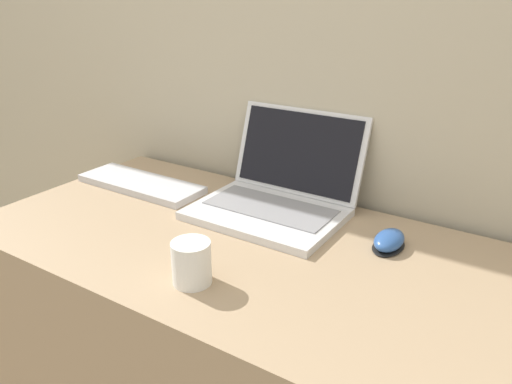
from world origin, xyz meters
TOP-DOWN VIEW (x-y plane):
  - wall_back at (0.00, 0.69)m, footprint 7.00×0.04m
  - desk at (0.00, 0.32)m, footprint 1.28×0.65m
  - laptop at (-0.02, 0.52)m, footprint 0.37×0.34m
  - drink_cup at (0.02, 0.13)m, footprint 0.08×0.08m
  - computer_mouse at (0.30, 0.48)m, footprint 0.07×0.11m
  - external_keyboard at (-0.43, 0.44)m, footprint 0.39×0.13m

SIDE VIEW (x-z plane):
  - desk at x=0.00m, z-range 0.00..0.74m
  - external_keyboard at x=-0.43m, z-range 0.74..0.76m
  - computer_mouse at x=0.30m, z-range 0.74..0.78m
  - drink_cup at x=0.02m, z-range 0.74..0.83m
  - laptop at x=-0.02m, z-range 0.67..0.91m
  - wall_back at x=0.00m, z-range 0.00..2.50m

